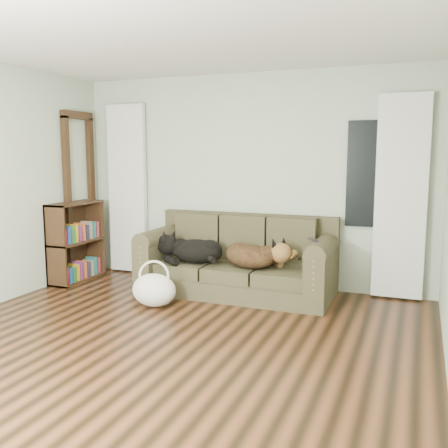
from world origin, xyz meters
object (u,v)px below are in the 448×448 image
at_px(tote_bag, 154,292).
at_px(dog_black_lab, 193,251).
at_px(sofa, 236,256).
at_px(bookshelf, 76,242).
at_px(dog_shepherd, 254,255).

bearing_deg(tote_bag, dog_black_lab, 79.32).
distance_m(sofa, bookshelf, 2.13).
xyz_separation_m(dog_black_lab, bookshelf, (-1.62, -0.10, 0.02)).
bearing_deg(dog_shepherd, sofa, 1.01).
bearing_deg(tote_bag, sofa, 51.40).
bearing_deg(dog_black_lab, tote_bag, -89.52).
distance_m(sofa, tote_bag, 1.07).
relative_size(sofa, dog_black_lab, 3.36).
height_order(dog_black_lab, dog_shepherd, dog_shepherd).
height_order(tote_bag, bookshelf, bookshelf).
xyz_separation_m(sofa, bookshelf, (-2.12, -0.19, 0.05)).
distance_m(dog_shepherd, bookshelf, 2.38).
relative_size(sofa, tote_bag, 4.57).
xyz_separation_m(sofa, dog_black_lab, (-0.51, -0.09, 0.03)).
relative_size(dog_black_lab, bookshelf, 0.66).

